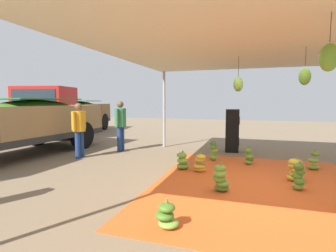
% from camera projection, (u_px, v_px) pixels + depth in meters
% --- Properties ---
extents(ground_plane, '(40.00, 40.00, 0.00)m').
position_uv_depth(ground_plane, '(126.00, 173.00, 6.29)').
color(ground_plane, '#7F6B51').
extents(tarp_orange, '(5.40, 4.15, 0.01)m').
position_uv_depth(tarp_orange, '(256.00, 185.00, 5.37)').
color(tarp_orange, '#E05B23').
rests_on(tarp_orange, ground).
extents(tent_canopy, '(8.00, 7.00, 2.94)m').
position_uv_depth(tent_canopy, '(266.00, 45.00, 5.08)').
color(tent_canopy, '#9EA0A5').
rests_on(tent_canopy, ground).
extents(banana_bunch_0, '(0.41, 0.41, 0.40)m').
position_uv_depth(banana_bunch_0, '(167.00, 216.00, 3.55)').
color(banana_bunch_0, '#75A83D').
rests_on(banana_bunch_0, tarp_orange).
extents(banana_bunch_1, '(0.41, 0.38, 0.50)m').
position_uv_depth(banana_bunch_1, '(200.00, 163.00, 6.39)').
color(banana_bunch_1, gold).
rests_on(banana_bunch_1, tarp_orange).
extents(banana_bunch_2, '(0.36, 0.35, 0.53)m').
position_uv_depth(banana_bunch_2, '(314.00, 161.00, 6.60)').
color(banana_bunch_2, '#60932D').
rests_on(banana_bunch_2, tarp_orange).
extents(banana_bunch_3, '(0.49, 0.50, 0.53)m').
position_uv_depth(banana_bunch_3, '(296.00, 171.00, 5.64)').
color(banana_bunch_3, gold).
rests_on(banana_bunch_3, tarp_orange).
extents(banana_bunch_4, '(0.30, 0.30, 0.58)m').
position_uv_depth(banana_bunch_4, '(299.00, 177.00, 5.07)').
color(banana_bunch_4, '#75A83D').
rests_on(banana_bunch_4, tarp_orange).
extents(banana_bunch_5, '(0.43, 0.43, 0.47)m').
position_uv_depth(banana_bunch_5, '(183.00, 161.00, 6.66)').
color(banana_bunch_5, '#60932D').
rests_on(banana_bunch_5, tarp_orange).
extents(banana_bunch_7, '(0.29, 0.30, 0.60)m').
position_uv_depth(banana_bunch_7, '(214.00, 151.00, 7.63)').
color(banana_bunch_7, '#75A83D').
rests_on(banana_bunch_7, tarp_orange).
extents(banana_bunch_8, '(0.33, 0.33, 0.51)m').
position_uv_depth(banana_bunch_8, '(249.00, 157.00, 7.12)').
color(banana_bunch_8, '#75A83D').
rests_on(banana_bunch_8, tarp_orange).
extents(banana_bunch_10, '(0.40, 0.39, 0.57)m').
position_uv_depth(banana_bunch_10, '(221.00, 179.00, 4.99)').
color(banana_bunch_10, '#518428').
rests_on(banana_bunch_10, tarp_orange).
extents(cargo_truck_far, '(6.46, 3.64, 2.40)m').
position_uv_depth(cargo_truck_far, '(67.00, 112.00, 13.77)').
color(cargo_truck_far, '#2D2D2D').
rests_on(cargo_truck_far, ground).
extents(worker_1, '(0.64, 0.39, 1.75)m').
position_uv_depth(worker_1, '(120.00, 122.00, 9.05)').
color(worker_1, navy).
rests_on(worker_1, ground).
extents(worker_2, '(0.62, 0.38, 1.69)m').
position_uv_depth(worker_2, '(79.00, 126.00, 7.96)').
color(worker_2, navy).
rests_on(worker_2, ground).
extents(speaker_stack, '(0.48, 0.49, 1.47)m').
position_uv_depth(speaker_stack, '(232.00, 131.00, 8.96)').
color(speaker_stack, black).
rests_on(speaker_stack, ground).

